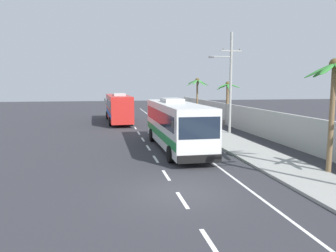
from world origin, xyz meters
TOP-DOWN VIEW (x-y plane):
  - ground_plane at (0.00, 0.00)m, footprint 160.00×160.00m
  - sidewalk_kerb at (6.80, 10.00)m, footprint 3.20×90.00m
  - lane_markings at (2.01, 14.73)m, footprint 3.41×71.00m
  - boundary_wall at (10.60, 14.00)m, footprint 0.24×60.00m
  - coach_bus_foreground at (1.96, 9.76)m, footprint 3.09×12.12m
  - coach_bus_far_lane at (-1.58, 27.58)m, footprint 3.22×12.17m
  - motorcycle_beside_bus at (4.22, 19.49)m, footprint 0.56×1.96m
  - utility_pole_mid at (8.28, 15.79)m, footprint 3.10×0.24m
  - palm_nearest at (8.47, 1.53)m, footprint 3.04×3.11m
  - palm_second at (10.64, 22.63)m, footprint 2.81×2.79m
  - palm_fourth at (9.77, 32.66)m, footprint 3.28×3.14m

SIDE VIEW (x-z plane):
  - ground_plane at x=0.00m, z-range 0.00..0.00m
  - lane_markings at x=2.01m, z-range 0.00..0.01m
  - sidewalk_kerb at x=6.80m, z-range 0.00..0.14m
  - motorcycle_beside_bus at x=4.22m, z-range -0.15..1.47m
  - boundary_wall at x=10.60m, z-range 0.00..2.47m
  - coach_bus_far_lane at x=-1.58m, z-range 0.08..3.69m
  - coach_bus_foreground at x=1.96m, z-range 0.08..3.71m
  - palm_second at x=10.64m, z-range 1.02..6.02m
  - palm_fourth at x=9.77m, z-range 1.43..6.98m
  - palm_nearest at x=8.47m, z-range 1.52..7.54m
  - utility_pole_mid at x=8.28m, z-range 0.28..9.67m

